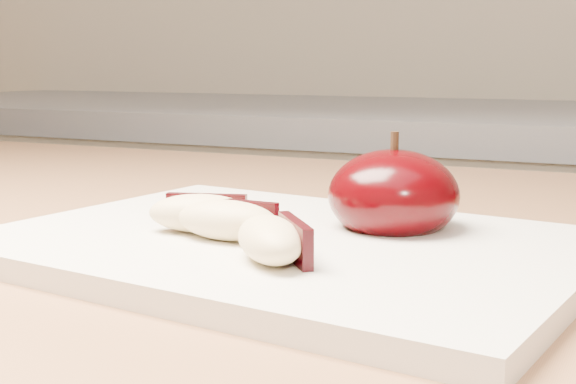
% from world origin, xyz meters
% --- Properties ---
extents(cutting_board, '(0.35, 0.28, 0.01)m').
position_xyz_m(cutting_board, '(-0.02, 0.39, 0.91)').
color(cutting_board, silver).
rests_on(cutting_board, island_counter).
extents(apple_half, '(0.10, 0.10, 0.06)m').
position_xyz_m(apple_half, '(0.03, 0.43, 0.93)').
color(apple_half, black).
rests_on(apple_half, cutting_board).
extents(apple_wedge_a, '(0.07, 0.05, 0.02)m').
position_xyz_m(apple_wedge_a, '(-0.07, 0.38, 0.92)').
color(apple_wedge_a, beige).
rests_on(apple_wedge_a, cutting_board).
extents(apple_wedge_b, '(0.06, 0.03, 0.02)m').
position_xyz_m(apple_wedge_b, '(-0.04, 0.36, 0.92)').
color(apple_wedge_b, beige).
rests_on(apple_wedge_b, cutting_board).
extents(apple_wedge_c, '(0.06, 0.07, 0.02)m').
position_xyz_m(apple_wedge_c, '(0.00, 0.33, 0.92)').
color(apple_wedge_c, beige).
rests_on(apple_wedge_c, cutting_board).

